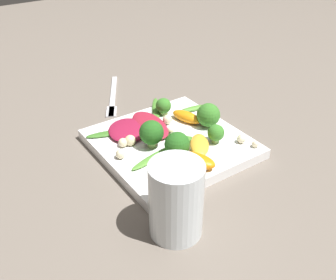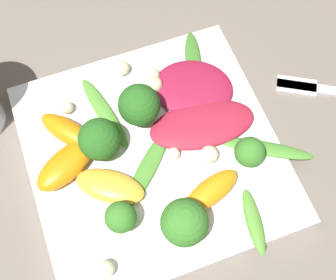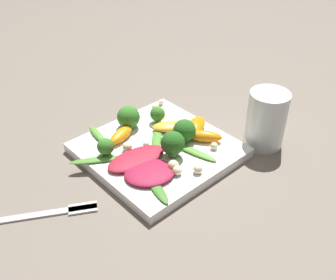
# 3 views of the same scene
# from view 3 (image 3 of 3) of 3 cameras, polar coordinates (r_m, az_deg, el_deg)

# --- Properties ---
(ground_plane) EXTENTS (2.40, 2.40, 0.00)m
(ground_plane) POSITION_cam_3_polar(r_m,az_deg,el_deg) (0.72, -1.45, -2.06)
(ground_plane) COLOR #6B6056
(plate) EXTENTS (0.24, 0.24, 0.02)m
(plate) POSITION_cam_3_polar(r_m,az_deg,el_deg) (0.71, -1.46, -1.49)
(plate) COLOR white
(plate) RESTS_ON ground_plane
(drinking_glass) EXTENTS (0.07, 0.07, 0.11)m
(drinking_glass) POSITION_cam_3_polar(r_m,az_deg,el_deg) (0.74, 14.06, 2.93)
(drinking_glass) COLOR white
(drinking_glass) RESTS_ON ground_plane
(fork) EXTENTS (0.18, 0.11, 0.01)m
(fork) POSITION_cam_3_polar(r_m,az_deg,el_deg) (0.63, -17.27, -10.09)
(fork) COLOR silver
(fork) RESTS_ON ground_plane
(radicchio_leaf_0) EXTENTS (0.11, 0.07, 0.01)m
(radicchio_leaf_0) POSITION_cam_3_polar(r_m,az_deg,el_deg) (0.67, -4.59, -2.68)
(radicchio_leaf_0) COLOR maroon
(radicchio_leaf_0) RESTS_ON plate
(radicchio_leaf_1) EXTENTS (0.11, 0.10, 0.01)m
(radicchio_leaf_1) POSITION_cam_3_polar(r_m,az_deg,el_deg) (0.64, -2.68, -4.75)
(radicchio_leaf_1) COLOR maroon
(radicchio_leaf_1) RESTS_ON plate
(orange_segment_0) EXTENTS (0.07, 0.04, 0.02)m
(orange_segment_0) POSITION_cam_3_polar(r_m,az_deg,el_deg) (0.72, -6.82, 0.73)
(orange_segment_0) COLOR orange
(orange_segment_0) RESTS_ON plate
(orange_segment_1) EXTENTS (0.06, 0.07, 0.02)m
(orange_segment_1) POSITION_cam_3_polar(r_m,az_deg,el_deg) (0.72, 5.28, 0.57)
(orange_segment_1) COLOR orange
(orange_segment_1) RESTS_ON plate
(orange_segment_2) EXTENTS (0.07, 0.06, 0.02)m
(orange_segment_2) POSITION_cam_3_polar(r_m,az_deg,el_deg) (0.74, 4.02, 2.00)
(orange_segment_2) COLOR orange
(orange_segment_2) RESTS_ON plate
(orange_segment_3) EXTENTS (0.07, 0.07, 0.02)m
(orange_segment_3) POSITION_cam_3_polar(r_m,az_deg,el_deg) (0.75, 0.29, 1.96)
(orange_segment_3) COLOR #FCAD33
(orange_segment_3) RESTS_ON plate
(broccoli_floret_0) EXTENTS (0.03, 0.03, 0.03)m
(broccoli_floret_0) POSITION_cam_3_polar(r_m,az_deg,el_deg) (0.76, -1.53, 3.74)
(broccoli_floret_0) COLOR #84AD5B
(broccoli_floret_0) RESTS_ON plate
(broccoli_floret_1) EXTENTS (0.04, 0.04, 0.05)m
(broccoli_floret_1) POSITION_cam_3_polar(r_m,az_deg,el_deg) (0.67, 0.52, -0.61)
(broccoli_floret_1) COLOR #7A9E51
(broccoli_floret_1) RESTS_ON plate
(broccoli_floret_2) EXTENTS (0.03, 0.03, 0.03)m
(broccoli_floret_2) POSITION_cam_3_polar(r_m,az_deg,el_deg) (0.68, -9.04, -1.00)
(broccoli_floret_2) COLOR #7A9E51
(broccoli_floret_2) RESTS_ON plate
(broccoli_floret_3) EXTENTS (0.04, 0.04, 0.04)m
(broccoli_floret_3) POSITION_cam_3_polar(r_m,az_deg,el_deg) (0.71, 2.39, 1.36)
(broccoli_floret_3) COLOR #7A9E51
(broccoli_floret_3) RESTS_ON plate
(broccoli_floret_4) EXTENTS (0.04, 0.04, 0.04)m
(broccoli_floret_4) POSITION_cam_3_polar(r_m,az_deg,el_deg) (0.75, -5.96, 3.23)
(broccoli_floret_4) COLOR #84AD5B
(broccoli_floret_4) RESTS_ON plate
(arugula_sprig_0) EXTENTS (0.03, 0.06, 0.01)m
(arugula_sprig_0) POSITION_cam_3_polar(r_m,az_deg,el_deg) (0.74, -10.27, 0.84)
(arugula_sprig_0) COLOR #518E33
(arugula_sprig_0) RESTS_ON plate
(arugula_sprig_1) EXTENTS (0.09, 0.06, 0.01)m
(arugula_sprig_1) POSITION_cam_3_polar(r_m,az_deg,el_deg) (0.68, -10.19, -2.85)
(arugula_sprig_1) COLOR #47842D
(arugula_sprig_1) RESTS_ON plate
(arugula_sprig_2) EXTENTS (0.03, 0.10, 0.01)m
(arugula_sprig_2) POSITION_cam_3_polar(r_m,az_deg,el_deg) (0.69, 3.70, -1.68)
(arugula_sprig_2) COLOR #518E33
(arugula_sprig_2) RESTS_ON plate
(arugula_sprig_3) EXTENTS (0.04, 0.08, 0.01)m
(arugula_sprig_3) POSITION_cam_3_polar(r_m,az_deg,el_deg) (0.62, -1.70, -6.91)
(arugula_sprig_3) COLOR #3D7528
(arugula_sprig_3) RESTS_ON plate
(arugula_sprig_4) EXTENTS (0.08, 0.08, 0.01)m
(arugula_sprig_4) POSITION_cam_3_polar(r_m,az_deg,el_deg) (0.72, -1.64, 0.21)
(arugula_sprig_4) COLOR #47842D
(arugula_sprig_4) RESTS_ON plate
(macadamia_nut_0) EXTENTS (0.02, 0.02, 0.02)m
(macadamia_nut_0) POSITION_cam_3_polar(r_m,az_deg,el_deg) (0.65, 0.77, -3.71)
(macadamia_nut_0) COLOR beige
(macadamia_nut_0) RESTS_ON plate
(macadamia_nut_1) EXTENTS (0.02, 0.02, 0.02)m
(macadamia_nut_1) POSITION_cam_3_polar(r_m,az_deg,el_deg) (0.70, -5.94, -0.97)
(macadamia_nut_1) COLOR beige
(macadamia_nut_1) RESTS_ON plate
(macadamia_nut_2) EXTENTS (0.01, 0.01, 0.01)m
(macadamia_nut_2) POSITION_cam_3_polar(r_m,az_deg,el_deg) (0.70, -3.19, -0.62)
(macadamia_nut_2) COLOR beige
(macadamia_nut_2) RESTS_ON plate
(macadamia_nut_3) EXTENTS (0.02, 0.02, 0.02)m
(macadamia_nut_3) POSITION_cam_3_polar(r_m,az_deg,el_deg) (0.65, 4.61, -4.05)
(macadamia_nut_3) COLOR beige
(macadamia_nut_3) RESTS_ON plate
(macadamia_nut_4) EXTENTS (0.02, 0.02, 0.02)m
(macadamia_nut_4) POSITION_cam_3_polar(r_m,az_deg,el_deg) (0.81, -1.81, 4.78)
(macadamia_nut_4) COLOR beige
(macadamia_nut_4) RESTS_ON plate
(macadamia_nut_5) EXTENTS (0.01, 0.01, 0.01)m
(macadamia_nut_5) POSITION_cam_3_polar(r_m,az_deg,el_deg) (0.83, -1.01, 5.51)
(macadamia_nut_5) COLOR beige
(macadamia_nut_5) RESTS_ON plate
(macadamia_nut_6) EXTENTS (0.01, 0.01, 0.01)m
(macadamia_nut_6) POSITION_cam_3_polar(r_m,az_deg,el_deg) (0.70, 6.69, -0.86)
(macadamia_nut_6) COLOR beige
(macadamia_nut_6) RESTS_ON plate
(macadamia_nut_7) EXTENTS (0.02, 0.02, 0.02)m
(macadamia_nut_7) POSITION_cam_3_polar(r_m,az_deg,el_deg) (0.64, 1.35, -4.46)
(macadamia_nut_7) COLOR beige
(macadamia_nut_7) RESTS_ON plate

